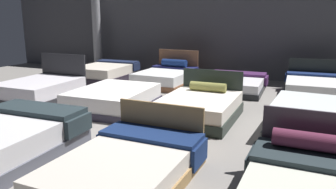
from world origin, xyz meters
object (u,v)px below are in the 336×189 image
(bed_2, at_px, (127,167))
(bed_6, at_px, (200,107))
(bed_9, at_px, (166,77))
(support_pillar, at_px, (96,26))
(bed_10, at_px, (235,84))
(bed_4, at_px, (41,89))
(bed_5, at_px, (114,99))
(bed_1, at_px, (11,137))
(bed_8, at_px, (106,72))
(bed_7, at_px, (315,119))
(bed_11, at_px, (315,88))

(bed_2, xyz_separation_m, bed_6, (0.01, 2.97, 0.04))
(bed_9, relative_size, support_pillar, 0.59)
(bed_2, distance_m, bed_10, 5.95)
(bed_4, height_order, bed_5, bed_4)
(bed_1, bearing_deg, bed_10, 67.70)
(bed_10, bearing_deg, bed_8, 178.92)
(bed_7, bearing_deg, support_pillar, 153.72)
(bed_2, xyz_separation_m, bed_11, (2.22, 6.05, 0.04))
(bed_11, distance_m, support_pillar, 8.15)
(bed_1, height_order, bed_11, bed_11)
(bed_1, relative_size, bed_11, 0.99)
(bed_4, bearing_deg, bed_5, -1.59)
(bed_2, height_order, bed_11, bed_11)
(bed_1, bearing_deg, bed_11, 52.38)
(bed_10, bearing_deg, bed_6, -93.40)
(bed_6, bearing_deg, bed_11, 54.51)
(bed_5, distance_m, bed_7, 4.30)
(bed_6, bearing_deg, support_pillar, 141.77)
(bed_11, bearing_deg, bed_6, -128.09)
(bed_6, bearing_deg, bed_10, 88.45)
(bed_1, height_order, bed_8, bed_1)
(bed_5, bearing_deg, bed_10, 51.79)
(bed_6, xyz_separation_m, bed_7, (2.20, 0.01, 0.02))
(bed_7, bearing_deg, bed_6, -176.22)
(bed_7, xyz_separation_m, bed_10, (-2.11, 2.96, -0.07))
(bed_4, relative_size, bed_11, 0.96)
(bed_6, xyz_separation_m, bed_10, (0.09, 2.97, -0.05))
(bed_7, distance_m, bed_9, 5.24)
(bed_4, distance_m, bed_9, 3.76)
(bed_8, relative_size, bed_9, 1.03)
(bed_2, distance_m, support_pillar, 9.51)
(bed_7, bearing_deg, bed_10, 128.93)
(bed_2, xyz_separation_m, bed_4, (-4.33, 3.00, 0.04))
(bed_2, height_order, bed_4, bed_4)
(bed_1, distance_m, bed_10, 6.27)
(bed_10, xyz_separation_m, support_pillar, (-5.77, 1.53, 1.55))
(bed_1, relative_size, bed_5, 0.95)
(bed_2, height_order, bed_10, bed_2)
(bed_8, xyz_separation_m, bed_11, (6.47, 0.14, -0.01))
(bed_5, xyz_separation_m, bed_8, (-2.16, 2.94, 0.03))
(bed_8, bearing_deg, bed_4, -92.64)
(bed_8, xyz_separation_m, bed_10, (4.35, 0.04, -0.06))
(bed_5, xyz_separation_m, support_pillar, (-3.58, 4.51, 1.52))
(bed_8, relative_size, support_pillar, 0.61)
(bed_4, relative_size, bed_7, 0.96)
(bed_8, bearing_deg, bed_7, -25.25)
(bed_1, bearing_deg, bed_7, 32.30)
(bed_4, relative_size, support_pillar, 0.56)
(bed_1, bearing_deg, bed_2, -3.76)
(bed_9, xyz_separation_m, support_pillar, (-3.59, 1.47, 1.50))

